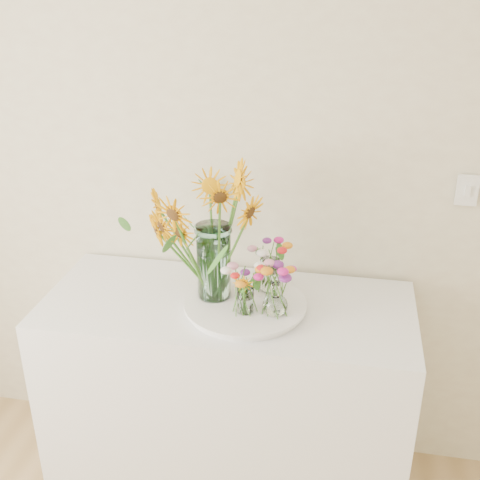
{
  "coord_description": "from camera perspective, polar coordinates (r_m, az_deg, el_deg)",
  "views": [
    {
      "loc": [
        0.32,
        0.02,
        2.07
      ],
      "look_at": [
        -0.04,
        1.91,
        1.17
      ],
      "focal_mm": 45.0,
      "sensor_mm": 36.0,
      "label": 1
    }
  ],
  "objects": [
    {
      "name": "wildflower_posy_b",
      "position": [
        2.11,
        3.4,
        -4.5
      ],
      "size": [
        0.2,
        0.2,
        0.22
      ],
      "primitive_type": null,
      "color": "orange",
      "rests_on": "tray"
    },
    {
      "name": "small_vase_c",
      "position": [
        2.28,
        2.83,
        -3.35
      ],
      "size": [
        0.09,
        0.09,
        0.13
      ],
      "primitive_type": "cylinder",
      "rotation": [
        0.0,
        0.0,
        0.23
      ],
      "color": "white",
      "rests_on": "tray"
    },
    {
      "name": "mason_jar",
      "position": [
        2.2,
        -2.5,
        -2.09
      ],
      "size": [
        0.13,
        0.13,
        0.29
      ],
      "primitive_type": "cylinder",
      "rotation": [
        0.0,
        0.0,
        -0.07
      ],
      "color": "#AEE4DC",
      "rests_on": "tray"
    },
    {
      "name": "wildflower_posy_c",
      "position": [
        2.26,
        2.85,
        -2.35
      ],
      "size": [
        0.2,
        0.2,
        0.22
      ],
      "primitive_type": null,
      "color": "orange",
      "rests_on": "tray"
    },
    {
      "name": "small_vase_b",
      "position": [
        2.13,
        3.37,
        -5.55
      ],
      "size": [
        0.12,
        0.12,
        0.13
      ],
      "primitive_type": null,
      "rotation": [
        0.0,
        0.0,
        -0.43
      ],
      "color": "white",
      "rests_on": "tray"
    },
    {
      "name": "wildflower_posy_a",
      "position": [
        2.12,
        0.52,
        -4.71
      ],
      "size": [
        0.19,
        0.19,
        0.19
      ],
      "primitive_type": null,
      "color": "orange",
      "rests_on": "tray"
    },
    {
      "name": "sunflower_bouquet",
      "position": [
        2.15,
        -2.55,
        0.66
      ],
      "size": [
        0.76,
        0.76,
        0.52
      ],
      "primitive_type": null,
      "rotation": [
        0.0,
        0.0,
        -0.07
      ],
      "color": "orange",
      "rests_on": "tray"
    },
    {
      "name": "small_vase_a",
      "position": [
        2.14,
        0.52,
        -5.76
      ],
      "size": [
        0.06,
        0.06,
        0.1
      ],
      "primitive_type": "cylinder",
      "rotation": [
        0.0,
        0.0,
        -0.09
      ],
      "color": "white",
      "rests_on": "tray"
    },
    {
      "name": "tray",
      "position": [
        2.23,
        0.5,
        -6.3
      ],
      "size": [
        0.43,
        0.43,
        0.02
      ],
      "primitive_type": "cylinder",
      "color": "white",
      "rests_on": "counter"
    },
    {
      "name": "counter",
      "position": [
        2.54,
        -1.13,
        -14.75
      ],
      "size": [
        1.4,
        0.6,
        0.9
      ],
      "primitive_type": "cube",
      "color": "white",
      "rests_on": "ground_plane"
    }
  ]
}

